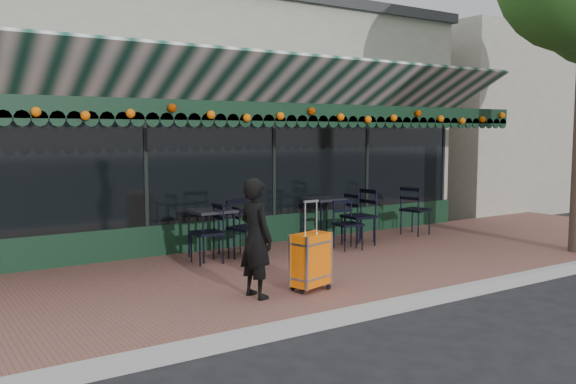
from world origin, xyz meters
TOP-DOWN VIEW (x-y plane):
  - ground at (0.00, 0.00)m, footprint 80.00×80.00m
  - sidewalk at (0.00, 2.00)m, footprint 18.00×4.00m
  - curb at (0.00, -0.08)m, footprint 18.00×0.16m
  - restaurant_building at (0.00, 7.84)m, footprint 12.00×9.60m
  - neighbor_building_right at (13.00, 8.00)m, footprint 12.00×8.00m
  - woman at (-0.75, 0.94)m, footprint 0.41×0.57m
  - suitcase at (-0.00, 0.84)m, footprint 0.55×0.40m
  - cafe_table_a at (2.25, 3.57)m, footprint 0.65×0.65m
  - cafe_table_b at (-0.20, 3.28)m, footprint 0.64×0.64m
  - chair_a_left at (2.49, 2.88)m, footprint 0.52×0.52m
  - chair_a_right at (2.74, 3.14)m, footprint 0.46×0.46m
  - chair_a_front at (2.09, 2.68)m, footprint 0.47×0.47m
  - chair_a_extra at (4.15, 3.13)m, footprint 0.57×0.57m
  - chair_b_left at (-0.39, 3.04)m, footprint 0.49×0.49m
  - chair_b_right at (0.58, 3.56)m, footprint 0.43×0.43m
  - chair_b_front at (0.27, 2.99)m, footprint 0.59×0.59m

SIDE VIEW (x-z plane):
  - ground at x=0.00m, z-range 0.00..0.00m
  - sidewalk at x=0.00m, z-range 0.00..0.15m
  - curb at x=0.00m, z-range 0.00..0.15m
  - chair_b_right at x=0.58m, z-range 0.15..0.91m
  - suitcase at x=0.00m, z-range -0.04..1.10m
  - chair_a_front at x=2.09m, z-range 0.15..1.00m
  - chair_a_right at x=2.74m, z-range 0.15..1.06m
  - chair_b_left at x=-0.39m, z-range 0.15..1.06m
  - chair_b_front at x=0.27m, z-range 0.15..1.11m
  - chair_a_extra at x=4.15m, z-range 0.15..1.11m
  - chair_a_left at x=2.49m, z-range 0.15..1.16m
  - cafe_table_b at x=-0.20m, z-range 0.46..1.25m
  - cafe_table_a at x=2.25m, z-range 0.47..1.27m
  - woman at x=-0.75m, z-range 0.15..1.61m
  - restaurant_building at x=0.00m, z-range 0.02..4.52m
  - neighbor_building_right at x=13.00m, z-range 0.00..4.80m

